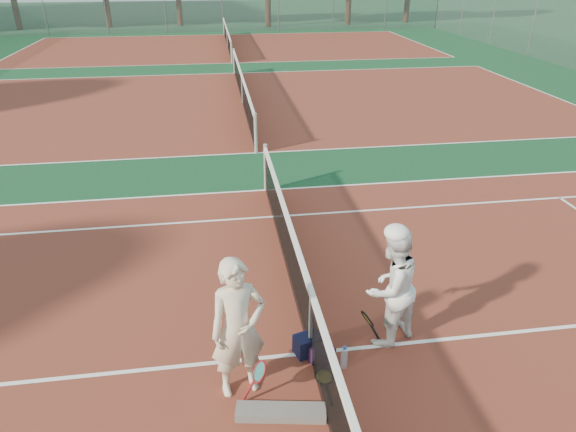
{
  "coord_description": "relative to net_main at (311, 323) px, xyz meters",
  "views": [
    {
      "loc": [
        -1.07,
        -5.23,
        4.76
      ],
      "look_at": [
        0.0,
        2.05,
        1.05
      ],
      "focal_mm": 32.0,
      "sensor_mm": 36.0,
      "label": 1
    }
  ],
  "objects": [
    {
      "name": "court_far_b",
      "position": [
        0.0,
        27.0,
        -0.51
      ],
      "size": [
        23.77,
        10.97,
        0.01
      ],
      "primitive_type": "cube",
      "color": "maroon",
      "rests_on": "ground"
    },
    {
      "name": "fence_back",
      "position": [
        0.0,
        34.0,
        0.99
      ],
      "size": [
        32.0,
        0.06,
        3.0
      ],
      "primitive_type": null,
      "color": "slate",
      "rests_on": "ground"
    },
    {
      "name": "court_main",
      "position": [
        0.0,
        0.0,
        -0.51
      ],
      "size": [
        23.77,
        10.97,
        0.01
      ],
      "primitive_type": "cube",
      "color": "maroon",
      "rests_on": "ground"
    },
    {
      "name": "racket_red",
      "position": [
        -0.74,
        -0.68,
        -0.24
      ],
      "size": [
        0.38,
        0.34,
        0.54
      ],
      "primitive_type": null,
      "rotation": [
        0.0,
        0.0,
        0.22
      ],
      "color": "maroon",
      "rests_on": "ground"
    },
    {
      "name": "water_bottle",
      "position": [
        0.38,
        -0.32,
        -0.36
      ],
      "size": [
        0.09,
        0.09,
        0.3
      ],
      "primitive_type": "cylinder",
      "color": "silver",
      "rests_on": "ground"
    },
    {
      "name": "racket_black_held",
      "position": [
        0.79,
        0.08,
        -0.24
      ],
      "size": [
        0.37,
        0.35,
        0.54
      ],
      "primitive_type": null,
      "rotation": [
        0.0,
        0.0,
        3.43
      ],
      "color": "black",
      "rests_on": "ground"
    },
    {
      "name": "player_b",
      "position": [
        1.1,
        0.15,
        0.35
      ],
      "size": [
        1.05,
        0.97,
        1.72
      ],
      "primitive_type": "imported",
      "rotation": [
        0.0,
        0.0,
        3.64
      ],
      "color": "white",
      "rests_on": "ground"
    },
    {
      "name": "net_far_a",
      "position": [
        0.0,
        13.5,
        0.0
      ],
      "size": [
        0.1,
        10.98,
        1.02
      ],
      "primitive_type": null,
      "color": "black",
      "rests_on": "ground"
    },
    {
      "name": "sports_bag_navy",
      "position": [
        -0.03,
        0.02,
        -0.37
      ],
      "size": [
        0.41,
        0.34,
        0.28
      ],
      "primitive_type": "cube",
      "rotation": [
        0.0,
        0.0,
        0.3
      ],
      "color": "#101432",
      "rests_on": "ground"
    },
    {
      "name": "net_far_b",
      "position": [
        0.0,
        27.0,
        0.0
      ],
      "size": [
        0.1,
        10.98,
        1.02
      ],
      "primitive_type": null,
      "color": "black",
      "rests_on": "ground"
    },
    {
      "name": "sports_bag_purple",
      "position": [
        0.12,
        -0.2,
        -0.39
      ],
      "size": [
        0.36,
        0.35,
        0.24
      ],
      "primitive_type": "cube",
      "rotation": [
        0.0,
        0.0,
        -0.71
      ],
      "color": "black",
      "rests_on": "ground"
    },
    {
      "name": "court_far_a",
      "position": [
        0.0,
        13.5,
        -0.51
      ],
      "size": [
        23.77,
        10.97,
        0.01
      ],
      "primitive_type": "cube",
      "color": "maroon",
      "rests_on": "ground"
    },
    {
      "name": "net_cover_canvas",
      "position": [
        -0.53,
        -0.99,
        -0.46
      ],
      "size": [
        1.07,
        0.41,
        0.11
      ],
      "primitive_type": "cube",
      "rotation": [
        0.0,
        0.0,
        -0.17
      ],
      "color": "#605C57",
      "rests_on": "ground"
    },
    {
      "name": "player_a",
      "position": [
        -0.96,
        -0.48,
        0.4
      ],
      "size": [
        0.75,
        0.59,
        1.83
      ],
      "primitive_type": "imported",
      "rotation": [
        0.0,
        0.0,
        0.24
      ],
      "color": "beige",
      "rests_on": "ground"
    },
    {
      "name": "ground",
      "position": [
        0.0,
        0.0,
        -0.51
      ],
      "size": [
        130.0,
        130.0,
        0.0
      ],
      "primitive_type": "plane",
      "color": "#103A1F",
      "rests_on": "ground"
    },
    {
      "name": "racket_spare",
      "position": [
        0.09,
        -0.46,
        -0.49
      ],
      "size": [
        0.27,
        0.6,
        0.03
      ],
      "primitive_type": null,
      "rotation": [
        0.0,
        0.0,
        1.57
      ],
      "color": "black",
      "rests_on": "ground"
    },
    {
      "name": "net_main",
      "position": [
        0.0,
        0.0,
        0.0
      ],
      "size": [
        0.1,
        10.98,
        1.02
      ],
      "primitive_type": null,
      "color": "black",
      "rests_on": "ground"
    }
  ]
}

